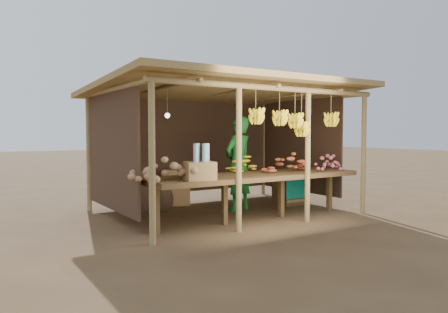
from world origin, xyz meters
TOP-DOWN VIEW (x-y plane):
  - ground at (0.00, 0.00)m, footprint 60.00×60.00m
  - stall_structure at (0.06, -0.02)m, footprint 4.70×3.50m
  - counter at (0.00, -0.95)m, footprint 3.90×1.05m
  - potato_heap at (-1.71, -1.12)m, footprint 1.15×0.75m
  - sweet_potato_heap at (0.75, -0.89)m, footprint 0.93×0.65m
  - onion_heap at (1.57, -1.14)m, footprint 0.82×0.57m
  - banana_pile at (0.12, -0.49)m, footprint 0.62×0.50m
  - tomato_basin at (-1.13, -0.87)m, footprint 0.35×0.35m
  - bottle_box at (-1.25, -1.28)m, footprint 0.49×0.42m
  - vendor at (0.33, 0.01)m, footprint 0.75×0.60m
  - tarp_crate at (1.65, 0.03)m, footprint 0.63×0.54m
  - carton_stack at (-0.59, 1.06)m, footprint 1.06×0.51m
  - burlap_sacks at (-1.18, 0.73)m, footprint 0.91×0.48m

SIDE VIEW (x-z plane):
  - ground at x=0.00m, z-range 0.00..0.00m
  - burlap_sacks at x=-1.18m, z-range -0.04..0.60m
  - tarp_crate at x=1.65m, z-range -0.07..0.68m
  - carton_stack at x=-0.59m, z-range -0.04..0.69m
  - counter at x=0.00m, z-range 0.34..1.14m
  - tomato_basin at x=-1.13m, z-range 0.78..0.97m
  - vendor at x=0.33m, z-range 0.00..1.81m
  - banana_pile at x=0.12m, z-range 0.80..1.14m
  - sweet_potato_heap at x=0.75m, z-range 0.80..1.15m
  - onion_heap at x=1.57m, z-range 0.80..1.15m
  - potato_heap at x=-1.71m, z-range 0.80..1.17m
  - bottle_box at x=-1.25m, z-range 0.74..1.28m
  - stall_structure at x=0.06m, z-range 0.70..3.13m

